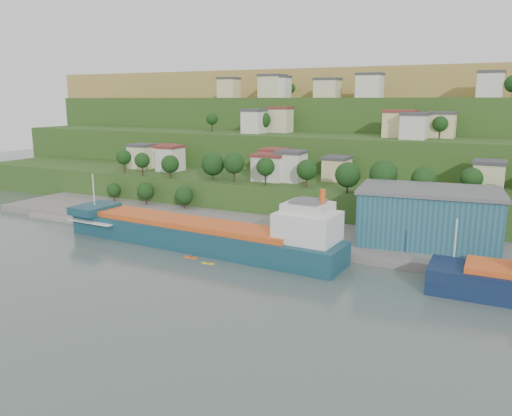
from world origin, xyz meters
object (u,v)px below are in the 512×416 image
Objects in this scene: cargo_ship_near at (206,236)px; warehouse at (428,216)px; caravan at (106,210)px; kayak_orange at (191,257)px.

warehouse is at bearing 27.40° from cargo_ship_near.
kayak_orange is at bearing -15.84° from caravan.
kayak_orange is (43.11, -19.86, -2.37)m from caravan.
caravan is at bearing 179.30° from warehouse.
caravan is 47.52m from kayak_orange.
warehouse is 54.73m from kayak_orange.
cargo_ship_near is at bearing 92.00° from kayak_orange.
cargo_ship_near is 11.97× the size of caravan.
kayak_orange is (-45.91, -28.65, -8.19)m from warehouse.
kayak_orange is at bearing -154.37° from warehouse.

